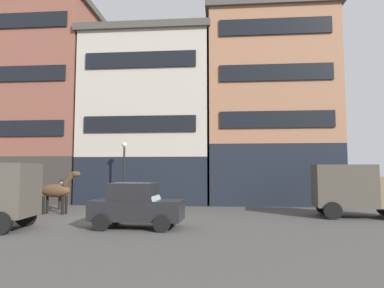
{
  "coord_description": "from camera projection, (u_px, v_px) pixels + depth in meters",
  "views": [
    {
      "loc": [
        4.61,
        -15.19,
        2.34
      ],
      "look_at": [
        3.17,
        2.01,
        3.7
      ],
      "focal_mm": 31.28,
      "sensor_mm": 36.0,
      "label": 1
    }
  ],
  "objects": [
    {
      "name": "cargo_wagon",
      "position": [
        5.0,
        192.0,
        18.24
      ],
      "size": [
        2.97,
        1.64,
        1.98
      ],
      "color": "brown",
      "rests_on": "ground_plane"
    },
    {
      "name": "draft_horse",
      "position": [
        57.0,
        190.0,
        18.0
      ],
      "size": [
        2.35,
        0.68,
        2.3
      ],
      "color": "#513823",
      "rests_on": "ground_plane"
    },
    {
      "name": "building_center_left",
      "position": [
        150.0,
        119.0,
        25.82
      ],
      "size": [
        9.59,
        7.05,
        12.59
      ],
      "color": "black",
      "rests_on": "ground_plane"
    },
    {
      "name": "building_center_right",
      "position": [
        269.0,
        108.0,
        25.11
      ],
      "size": [
        9.28,
        7.05,
        13.95
      ],
      "color": "black",
      "rests_on": "ground_plane"
    },
    {
      "name": "streetlamp_curbside",
      "position": [
        124.0,
        165.0,
        21.01
      ],
      "size": [
        0.32,
        0.32,
        4.12
      ],
      "color": "black",
      "rests_on": "ground_plane"
    },
    {
      "name": "ground_plane",
      "position": [
        119.0,
        222.0,
        15.29
      ],
      "size": [
        120.0,
        120.0,
        0.0
      ],
      "primitive_type": "plane",
      "color": "#4C4947"
    },
    {
      "name": "sedan_dark",
      "position": [
        137.0,
        205.0,
        13.65
      ],
      "size": [
        3.76,
        1.99,
        1.83
      ],
      "color": "black",
      "rests_on": "ground_plane"
    },
    {
      "name": "building_far_left",
      "position": [
        47.0,
        102.0,
        26.62
      ],
      "size": [
        7.72,
        7.05,
        15.41
      ],
      "color": "#38332D",
      "rests_on": "ground_plane"
    },
    {
      "name": "delivery_truck_far",
      "position": [
        356.0,
        189.0,
        16.72
      ],
      "size": [
        4.48,
        2.46,
        2.62
      ],
      "color": "#7A6B4C",
      "rests_on": "ground_plane"
    },
    {
      "name": "fire_hydrant_curbside",
      "position": [
        159.0,
        203.0,
        19.78
      ],
      "size": [
        0.24,
        0.24,
        0.83
      ],
      "color": "maroon",
      "rests_on": "ground_plane"
    },
    {
      "name": "pedestrian_officer",
      "position": [
        62.0,
        193.0,
        19.92
      ],
      "size": [
        0.5,
        0.5,
        1.79
      ],
      "color": "black",
      "rests_on": "ground_plane"
    }
  ]
}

